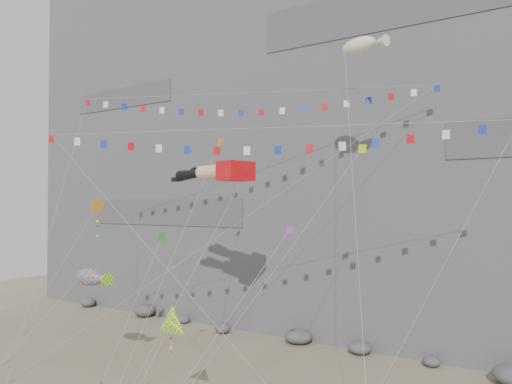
# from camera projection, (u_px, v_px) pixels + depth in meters

# --- Properties ---
(cliff) EXTENTS (80.00, 28.00, 50.00)m
(cliff) POSITION_uv_depth(u_px,v_px,m) (358.00, 103.00, 59.30)
(cliff) COLOR slate
(cliff) RESTS_ON ground
(talus_boulders) EXTENTS (60.00, 3.00, 1.20)m
(talus_boulders) POSITION_uv_depth(u_px,v_px,m) (298.00, 337.00, 46.17)
(talus_boulders) COLOR #58585D
(talus_boulders) RESTS_ON ground
(legs_kite) EXTENTS (8.36, 16.39, 20.60)m
(legs_kite) POSITION_uv_depth(u_px,v_px,m) (217.00, 173.00, 38.92)
(legs_kite) COLOR red
(legs_kite) RESTS_ON ground
(flag_banner_upper) EXTENTS (27.28, 19.72, 28.75)m
(flag_banner_upper) POSITION_uv_depth(u_px,v_px,m) (251.00, 93.00, 41.54)
(flag_banner_upper) COLOR red
(flag_banner_upper) RESTS_ON ground
(flag_banner_lower) EXTENTS (28.93, 11.20, 20.34)m
(flag_banner_lower) POSITION_uv_depth(u_px,v_px,m) (262.00, 128.00, 32.55)
(flag_banner_lower) COLOR red
(flag_banner_lower) RESTS_ON ground
(harlequin_kite) EXTENTS (5.56, 6.70, 14.69)m
(harlequin_kite) POSITION_uv_depth(u_px,v_px,m) (97.00, 206.00, 39.05)
(harlequin_kite) COLOR red
(harlequin_kite) RESTS_ON ground
(fish_windsock) EXTENTS (6.06, 6.78, 10.24)m
(fish_windsock) POSITION_uv_depth(u_px,v_px,m) (90.00, 277.00, 38.11)
(fish_windsock) COLOR orange
(fish_windsock) RESTS_ON ground
(delta_kite) EXTENTS (2.20, 5.79, 8.12)m
(delta_kite) POSITION_uv_depth(u_px,v_px,m) (171.00, 324.00, 28.78)
(delta_kite) COLOR #FBEE0C
(delta_kite) RESTS_ON ground
(blimp_windsock) EXTENTS (7.69, 13.92, 28.01)m
(blimp_windsock) POSITION_uv_depth(u_px,v_px,m) (359.00, 47.00, 36.14)
(blimp_windsock) COLOR #F8F1CC
(blimp_windsock) RESTS_ON ground
(small_kite_a) EXTENTS (1.61, 13.13, 21.85)m
(small_kite_a) POSITION_uv_depth(u_px,v_px,m) (218.00, 147.00, 39.45)
(small_kite_a) COLOR orange
(small_kite_a) RESTS_ON ground
(small_kite_b) EXTENTS (4.47, 9.86, 15.07)m
(small_kite_b) POSITION_uv_depth(u_px,v_px,m) (286.00, 234.00, 31.75)
(small_kite_b) COLOR purple
(small_kite_b) RESTS_ON ground
(small_kite_c) EXTENTS (3.88, 10.41, 14.70)m
(small_kite_c) POSITION_uv_depth(u_px,v_px,m) (161.00, 239.00, 35.58)
(small_kite_c) COLOR green
(small_kite_c) RESTS_ON ground
(small_kite_d) EXTENTS (7.50, 13.95, 22.25)m
(small_kite_d) POSITION_uv_depth(u_px,v_px,m) (359.00, 153.00, 32.73)
(small_kite_d) COLOR #FFF815
(small_kite_d) RESTS_ON ground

